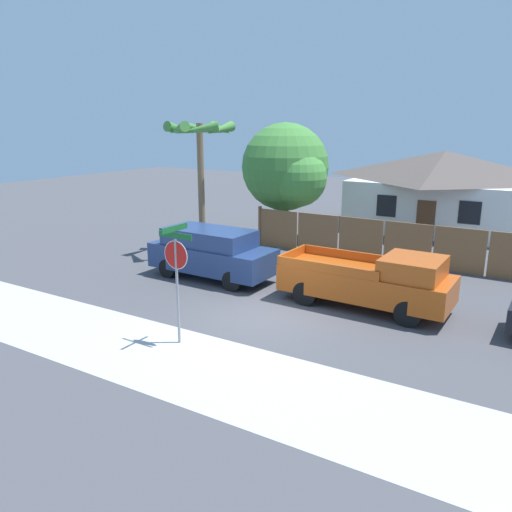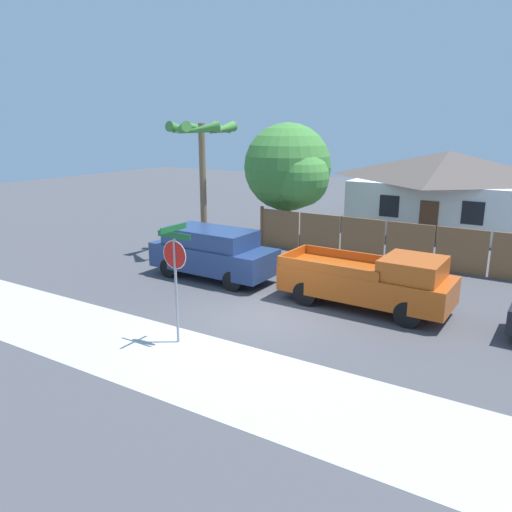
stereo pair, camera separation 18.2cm
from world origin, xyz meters
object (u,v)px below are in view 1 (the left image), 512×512
at_px(red_suv, 212,252).
at_px(stop_sign, 176,264).
at_px(house, 442,189).
at_px(oak_tree, 288,169).
at_px(orange_pickup, 371,281).
at_px(palm_tree, 200,141).

xyz_separation_m(red_suv, stop_sign, (2.64, -5.14, 1.17)).
bearing_deg(house, oak_tree, -131.28).
distance_m(house, orange_pickup, 14.33).
relative_size(oak_tree, red_suv, 1.19).
relative_size(house, palm_tree, 1.66).
height_order(house, stop_sign, house).
distance_m(house, palm_tree, 14.21).
bearing_deg(house, red_suv, -110.69).
height_order(palm_tree, stop_sign, palm_tree).
bearing_deg(orange_pickup, palm_tree, 163.96).
distance_m(oak_tree, stop_sign, 13.00).
bearing_deg(red_suv, house, 70.84).
bearing_deg(stop_sign, palm_tree, 123.76).
xyz_separation_m(palm_tree, orange_pickup, (8.61, -2.73, -4.06)).
bearing_deg(stop_sign, red_suv, 117.97).
bearing_deg(oak_tree, stop_sign, -75.24).
bearing_deg(stop_sign, house, 82.73).
xyz_separation_m(oak_tree, orange_pickup, (6.81, -7.38, -2.59)).
relative_size(palm_tree, red_suv, 1.19).
distance_m(palm_tree, red_suv, 5.39).
distance_m(oak_tree, red_suv, 7.80).
bearing_deg(house, palm_tree, -124.23).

